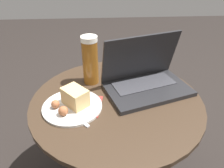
% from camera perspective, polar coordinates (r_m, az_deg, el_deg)
% --- Properties ---
extents(table, '(0.68, 0.68, 0.50)m').
position_cam_1_polar(table, '(0.96, 1.10, -10.81)').
color(table, black).
rests_on(table, ground_plane).
extents(napkin, '(0.20, 0.16, 0.00)m').
position_cam_1_polar(napkin, '(0.85, -9.18, -5.43)').
color(napkin, '#B7332D').
rests_on(napkin, table).
extents(laptop, '(0.39, 0.31, 0.22)m').
position_cam_1_polar(laptop, '(0.92, 8.64, 1.48)').
color(laptop, '#232326').
rests_on(laptop, table).
extents(beer_glass, '(0.07, 0.07, 0.21)m').
position_cam_1_polar(beer_glass, '(0.93, -5.72, 6.18)').
color(beer_glass, brown).
rests_on(beer_glass, table).
extents(snack_plate, '(0.22, 0.22, 0.08)m').
position_cam_1_polar(snack_plate, '(0.83, -10.23, -4.76)').
color(snack_plate, silver).
rests_on(snack_plate, table).
extents(fork, '(0.15, 0.15, 0.01)m').
position_cam_1_polar(fork, '(0.82, -11.66, -7.18)').
color(fork, silver).
rests_on(fork, table).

